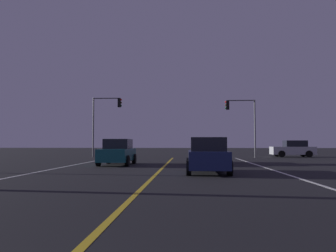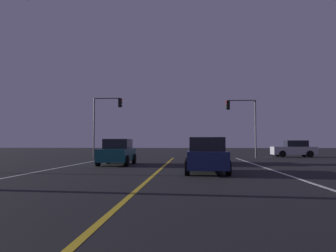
# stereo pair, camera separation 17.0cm
# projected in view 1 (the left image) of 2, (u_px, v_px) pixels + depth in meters

# --- Properties ---
(lane_edge_right) EXTENTS (0.16, 38.73, 0.01)m
(lane_edge_right) POSITION_uv_depth(u_px,v_px,m) (304.00, 180.00, 13.23)
(lane_edge_right) COLOR silver
(lane_edge_right) RESTS_ON ground
(lane_edge_left) EXTENTS (0.16, 38.73, 0.01)m
(lane_edge_left) POSITION_uv_depth(u_px,v_px,m) (6.00, 178.00, 13.93)
(lane_edge_left) COLOR silver
(lane_edge_left) RESTS_ON ground
(lane_center_divider) EXTENTS (0.16, 38.73, 0.01)m
(lane_center_divider) POSITION_uv_depth(u_px,v_px,m) (151.00, 179.00, 13.58)
(lane_center_divider) COLOR gold
(lane_center_divider) RESTS_ON ground
(car_crossing_side) EXTENTS (4.30, 2.02, 1.70)m
(car_crossing_side) POSITION_uv_depth(u_px,v_px,m) (293.00, 149.00, 35.01)
(car_crossing_side) COLOR black
(car_crossing_side) RESTS_ON ground
(car_lead_same_lane) EXTENTS (2.02, 4.30, 1.70)m
(car_lead_same_lane) POSITION_uv_depth(u_px,v_px,m) (207.00, 156.00, 16.34)
(car_lead_same_lane) COLOR black
(car_lead_same_lane) RESTS_ON ground
(car_oncoming) EXTENTS (2.02, 4.30, 1.70)m
(car_oncoming) POSITION_uv_depth(u_px,v_px,m) (118.00, 152.00, 22.41)
(car_oncoming) COLOR black
(car_oncoming) RESTS_ON ground
(car_ahead_far) EXTENTS (2.02, 4.30, 1.70)m
(car_ahead_far) POSITION_uv_depth(u_px,v_px,m) (206.00, 152.00, 23.96)
(car_ahead_far) COLOR black
(car_ahead_far) RESTS_ON ground
(traffic_light_near_right) EXTENTS (2.94, 0.36, 5.65)m
(traffic_light_near_right) POSITION_uv_depth(u_px,v_px,m) (241.00, 115.00, 33.21)
(traffic_light_near_right) COLOR #4C4C51
(traffic_light_near_right) RESTS_ON ground
(traffic_light_near_left) EXTENTS (2.94, 0.36, 5.96)m
(traffic_light_near_left) POSITION_uv_depth(u_px,v_px,m) (106.00, 114.00, 33.99)
(traffic_light_near_left) COLOR #4C4C51
(traffic_light_near_left) RESTS_ON ground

